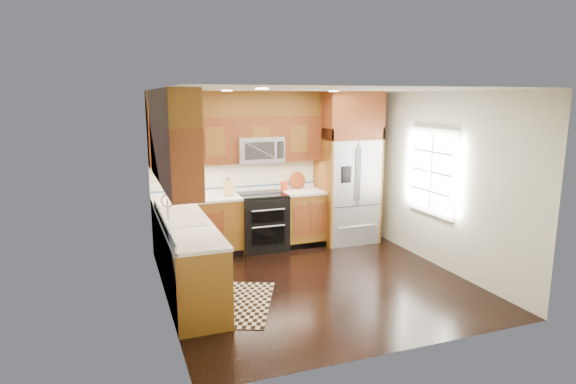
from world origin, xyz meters
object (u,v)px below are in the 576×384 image
object	(u,v)px
range	(262,222)
rug	(237,303)
knife_block	(228,188)
refrigerator	(348,168)
utensil_crock	(284,184)

from	to	relation	value
range	rug	distance (m)	2.26
knife_block	range	bearing A→B (deg)	-5.36
refrigerator	knife_block	size ratio (longest dim) A/B	8.56
refrigerator	knife_block	xyz separation A→B (m)	(-2.10, 0.09, -0.24)
knife_block	utensil_crock	distance (m)	0.99
range	refrigerator	distance (m)	1.76
range	knife_block	xyz separation A→B (m)	(-0.55, 0.05, 0.59)
knife_block	utensil_crock	world-z (taller)	utensil_crock
rug	refrigerator	bearing A→B (deg)	61.48
rug	knife_block	world-z (taller)	knife_block
knife_block	utensil_crock	xyz separation A→B (m)	(0.99, 0.10, -0.01)
refrigerator	utensil_crock	size ratio (longest dim) A/B	7.66
range	utensil_crock	distance (m)	0.75
refrigerator	knife_block	world-z (taller)	refrigerator
range	utensil_crock	xyz separation A→B (m)	(0.44, 0.15, 0.59)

